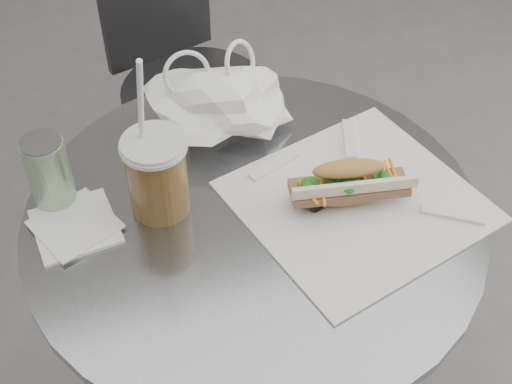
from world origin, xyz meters
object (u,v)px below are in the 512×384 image
object	(u,v)px
cafe_table	(254,309)
iced_coffee	(157,174)
chair_far	(190,121)
sunglasses	(333,193)
drink_can	(49,172)
banh_mi	(348,184)

from	to	relation	value
cafe_table	iced_coffee	world-z (taller)	iced_coffee
chair_far	sunglasses	world-z (taller)	sunglasses
cafe_table	chair_far	world-z (taller)	cafe_table
chair_far	sunglasses	distance (m)	0.88
chair_far	drink_can	distance (m)	0.86
drink_can	chair_far	bearing A→B (deg)	58.56
cafe_table	banh_mi	bearing A→B (deg)	-10.11
cafe_table	drink_can	world-z (taller)	drink_can
cafe_table	iced_coffee	distance (m)	0.38
chair_far	banh_mi	distance (m)	0.90
cafe_table	sunglasses	bearing A→B (deg)	-8.00
sunglasses	drink_can	xyz separation A→B (m)	(-0.43, 0.15, 0.05)
chair_far	drink_can	xyz separation A→B (m)	(-0.37, -0.61, 0.48)
cafe_table	chair_far	xyz separation A→B (m)	(0.07, 0.74, -0.14)
banh_mi	iced_coffee	bearing A→B (deg)	173.61
iced_coffee	sunglasses	xyz separation A→B (m)	(0.27, -0.08, -0.06)
cafe_table	sunglasses	xyz separation A→B (m)	(0.13, -0.02, 0.29)
cafe_table	banh_mi	world-z (taller)	banh_mi
iced_coffee	drink_can	world-z (taller)	iced_coffee
chair_far	sunglasses	bearing A→B (deg)	80.42
banh_mi	sunglasses	bearing A→B (deg)	168.61
banh_mi	sunglasses	xyz separation A→B (m)	(-0.02, 0.01, -0.02)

